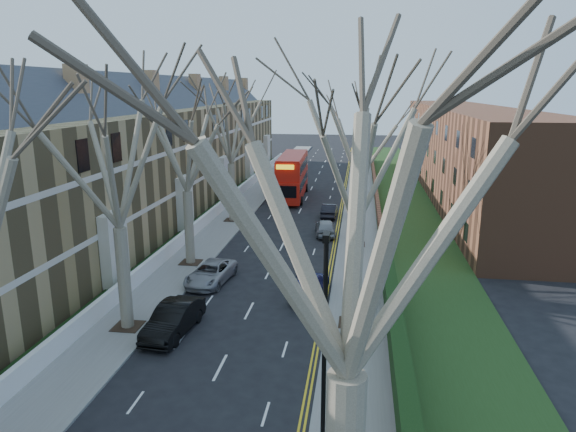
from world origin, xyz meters
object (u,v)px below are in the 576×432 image
at_px(car_left_mid, 173,319).
at_px(car_right_near, 310,285).
at_px(lamp_post, 324,356).
at_px(double_decker_bus, 292,177).

distance_m(car_left_mid, car_right_near, 8.55).
bearing_deg(car_left_mid, lamp_post, -43.49).
bearing_deg(lamp_post, car_left_mid, 131.16).
bearing_deg(lamp_post, car_right_near, 97.09).
height_order(double_decker_bus, car_right_near, double_decker_bus).
bearing_deg(car_left_mid, double_decker_bus, 92.65).
distance_m(double_decker_bus, car_left_mid, 33.40).
relative_size(double_decker_bus, car_left_mid, 2.47).
height_order(double_decker_bus, car_left_mid, double_decker_bus).
distance_m(double_decker_bus, car_right_near, 27.99).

